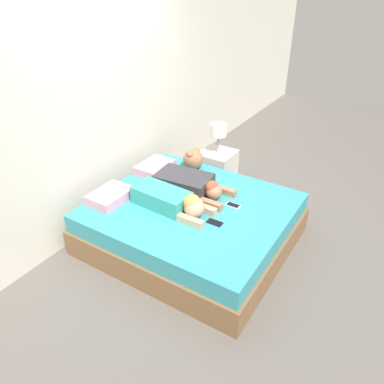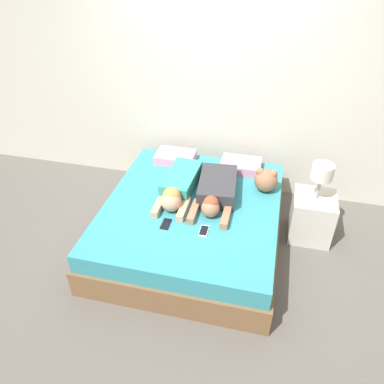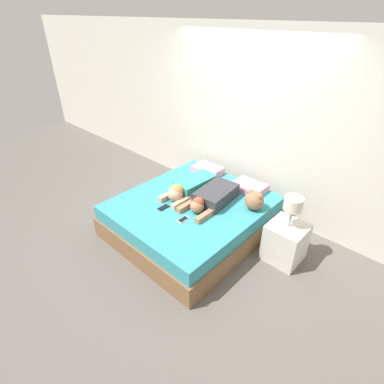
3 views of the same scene
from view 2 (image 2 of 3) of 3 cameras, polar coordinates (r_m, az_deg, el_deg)
ground_plane at (r=4.13m, az=-0.00°, el=-7.17°), size 12.00×12.00×0.00m
wall_back at (r=4.42m, az=3.66°, el=15.71°), size 12.00×0.06×2.60m
bed at (r=3.97m, az=-0.00°, el=-4.65°), size 1.81×2.01×0.49m
pillow_head_left at (r=4.50m, az=-2.54°, el=5.35°), size 0.45×0.33×0.10m
pillow_head_right at (r=4.37m, az=7.46°, el=4.08°), size 0.45×0.33×0.10m
person_left at (r=3.89m, az=-2.12°, el=0.77°), size 0.33×0.89×0.24m
person_right at (r=3.85m, az=3.67°, el=0.14°), size 0.43×0.88×0.21m
cell_phone_left at (r=3.57m, az=-3.99°, el=-4.87°), size 0.08×0.15×0.01m
cell_phone_right at (r=3.49m, az=1.82°, el=-5.93°), size 0.08×0.15×0.01m
plush_toy at (r=4.01m, az=11.20°, el=1.86°), size 0.25×0.25×0.26m
nightstand at (r=4.19m, az=17.86°, el=-3.17°), size 0.43×0.43×0.91m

